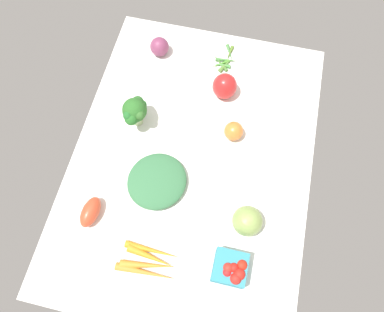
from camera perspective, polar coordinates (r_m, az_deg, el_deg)
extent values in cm
cube|color=white|center=(114.02, 0.00, -0.57)|extent=(104.00, 76.00, 2.00)
sphere|color=#7F3859|center=(132.33, -5.30, 17.25)|extent=(6.74, 6.74, 6.74)
sphere|color=#8BA655|center=(103.89, 8.98, -10.38)|extent=(8.86, 8.86, 8.86)
ellipsoid|color=red|center=(120.89, 5.32, 11.22)|extent=(10.42, 10.42, 9.19)
cube|color=teal|center=(102.36, 6.12, -17.61)|extent=(9.07, 9.07, 6.85)
sphere|color=red|center=(99.23, 5.69, -18.28)|extent=(2.56, 2.56, 2.56)
sphere|color=red|center=(100.17, 8.10, -17.15)|extent=(3.26, 3.26, 3.26)
sphere|color=red|center=(99.24, 6.80, -17.57)|extent=(2.64, 2.64, 2.64)
sphere|color=red|center=(99.43, 7.67, -18.48)|extent=(3.36, 3.36, 3.36)
sphere|color=red|center=(99.61, 7.43, -18.34)|extent=(2.86, 2.86, 2.86)
sphere|color=red|center=(99.11, 5.85, -17.61)|extent=(2.74, 2.74, 2.74)
sphere|color=red|center=(99.15, 7.10, -19.14)|extent=(3.17, 3.17, 3.17)
cylinder|color=#A5BA85|center=(118.00, -8.92, 6.08)|extent=(3.41, 3.41, 4.81)
sphere|color=#2C6827|center=(113.37, -9.31, 7.36)|extent=(7.88, 7.88, 7.88)
sphere|color=#326529|center=(110.95, -8.46, 6.56)|extent=(3.15, 3.15, 3.15)
sphere|color=#25692B|center=(111.27, -10.35, 6.47)|extent=(3.09, 3.09, 3.09)
sphere|color=#2D6729|center=(114.94, -8.80, 8.64)|extent=(3.97, 3.97, 3.97)
sphere|color=#2A6D29|center=(112.00, -9.83, 6.01)|extent=(4.35, 4.35, 4.35)
sphere|color=#2A6A2D|center=(114.86, -8.15, 8.24)|extent=(3.22, 3.22, 3.22)
sphere|color=orange|center=(114.39, 6.78, 4.04)|extent=(6.28, 6.28, 6.28)
ellipsoid|color=#377146|center=(108.84, -5.71, -4.05)|extent=(24.86, 24.56, 4.10)
cone|color=orange|center=(104.86, -7.50, -18.26)|extent=(2.67, 17.64, 2.24)
cone|color=orange|center=(104.82, -7.18, -17.21)|extent=(5.19, 15.95, 2.50)
cone|color=orange|center=(104.95, -6.78, -15.95)|extent=(4.75, 14.11, 2.56)
cone|color=orange|center=(105.30, -6.47, -15.00)|extent=(2.44, 16.21, 2.16)
cone|color=#577A2C|center=(134.17, 6.14, 16.26)|extent=(6.40, 2.23, 1.33)
cone|color=#47833E|center=(132.16, 5.69, 15.22)|extent=(2.37, 8.40, 1.32)
cone|color=#467C3E|center=(134.33, 6.13, 16.34)|extent=(6.85, 4.05, 1.32)
cone|color=#488E2C|center=(130.99, 4.61, 14.66)|extent=(5.07, 6.37, 1.23)
cone|color=#498F42|center=(130.65, 4.91, 14.50)|extent=(1.49, 6.05, 1.42)
cone|color=#58873A|center=(130.81, 5.53, 14.55)|extent=(7.19, 4.75, 1.55)
cone|color=#4B7A34|center=(131.42, 4.54, 14.92)|extent=(7.05, 7.21, 1.23)
ellipsoid|color=#D7472A|center=(109.41, -16.16, -8.71)|extent=(10.01, 6.05, 5.05)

